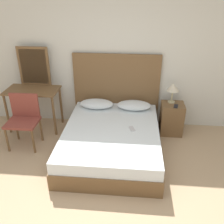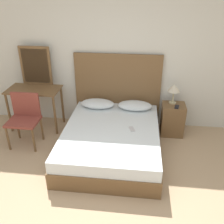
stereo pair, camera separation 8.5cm
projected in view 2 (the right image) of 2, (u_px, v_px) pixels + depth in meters
The scene contains 13 objects.
ground_plane at pixel (90, 221), 2.96m from camera, with size 16.00×16.00×0.00m, color tan.
wall_back at pixel (114, 56), 4.52m from camera, with size 10.00×0.06×2.70m.
bed at pixel (111, 141), 4.09m from camera, with size 1.54×1.94×0.45m.
headboard at pixel (117, 90), 4.75m from camera, with size 1.61×0.05×1.40m.
pillow_left at pixel (98, 104), 4.64m from camera, with size 0.62×0.35×0.15m.
pillow_right at pixel (135, 105), 4.57m from camera, with size 0.62×0.35×0.15m.
phone_on_bed at pixel (132, 129), 3.97m from camera, with size 0.11×0.16×0.01m.
nightstand at pixel (172, 119), 4.58m from camera, with size 0.40×0.36×0.59m.
table_lamp at pixel (174, 89), 4.38m from camera, with size 0.22×0.22×0.36m.
phone_on_nightstand at pixel (177, 107), 4.35m from camera, with size 0.10×0.16×0.01m.
vanity_desk at pixel (35, 96), 4.64m from camera, with size 0.96×0.54×0.79m.
vanity_mirror at pixel (36, 66), 4.62m from camera, with size 0.58×0.03×0.73m.
chair at pixel (25, 116), 4.21m from camera, with size 0.51×0.43×0.90m.
Camera 2 is at (0.49, -1.99, 2.52)m, focal length 40.00 mm.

